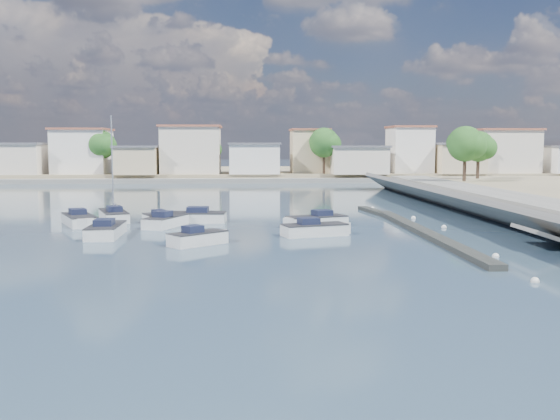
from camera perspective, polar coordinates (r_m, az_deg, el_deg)
The scene contains 16 objects.
ground at distance 73.70m, azimuth 1.21°, elevation 1.02°, with size 400.00×400.00×0.00m, color #293C52.
breakwater at distance 48.01m, azimuth 12.06°, elevation -1.57°, with size 2.00×31.02×0.35m.
far_shore_land at distance 125.46m, azimuth -0.66°, elevation 3.38°, with size 160.00×40.00×1.40m, color gray.
far_shore_quay at distance 104.53m, azimuth -0.13°, elevation 2.70°, with size 160.00×2.50×0.80m, color slate.
far_town at distance 111.36m, azimuth 5.24°, elevation 5.21°, with size 113.01×12.80×8.35m.
shore_trees at distance 102.29m, azimuth 4.66°, elevation 5.87°, with size 74.56×38.32×7.92m.
motorboat_a at distance 45.43m, azimuth -15.55°, elevation -1.81°, with size 2.15×5.80×1.48m.
motorboat_b at distance 40.29m, azimuth -7.28°, elevation -2.61°, with size 3.89×3.66×1.48m.
motorboat_c at distance 52.05m, azimuth -8.48°, elevation -0.69°, with size 6.48×2.56×1.48m.
motorboat_d at distance 48.80m, azimuth 3.11°, elevation -1.08°, with size 5.25×3.48×1.48m.
motorboat_e at distance 49.59m, azimuth -10.27°, elevation -1.05°, with size 3.32×4.99×1.48m.
motorboat_f at distance 50.69m, azimuth -11.21°, elevation -0.92°, with size 2.94×4.18×1.48m.
motorboat_g at distance 51.84m, azimuth -17.84°, elevation -0.94°, with size 3.90×5.56×1.48m.
motorboat_h at distance 44.03m, azimuth 3.47°, elevation -1.84°, with size 5.15×3.04×1.48m.
sailboat at distance 54.72m, azimuth -15.00°, elevation -0.47°, with size 3.62×6.18×9.00m.
mooring_buoys at distance 48.08m, azimuth 11.95°, elevation -1.70°, with size 10.35×33.77×0.41m.
Camera 1 is at (-5.78, -33.20, 6.36)m, focal length 40.00 mm.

